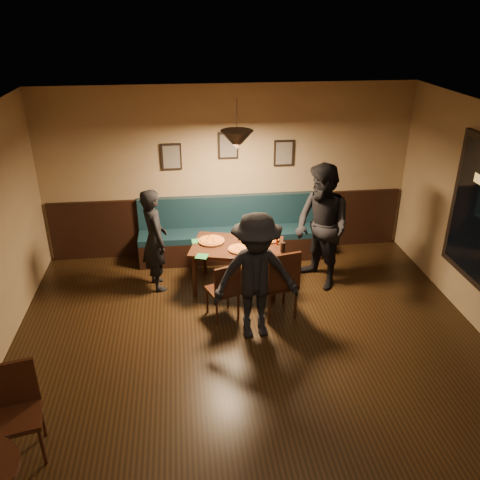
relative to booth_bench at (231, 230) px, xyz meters
The scene contains 24 objects.
floor 3.24m from the booth_bench, 90.00° to the right, with size 7.00×7.00×0.00m, color black.
ceiling 3.94m from the booth_bench, 90.00° to the right, with size 7.00×7.00×0.00m, color silver.
wall_back 0.95m from the booth_bench, 90.00° to the left, with size 6.00×6.00×0.00m, color #8C704F.
wainscot 0.27m from the booth_bench, 90.00° to the left, with size 5.88×0.06×1.00m, color black.
booth_bench is the anchor object (origin of this frame).
picture_left 1.52m from the booth_bench, 163.30° to the left, with size 0.32×0.04×0.42m, color black.
picture_center 1.38m from the booth_bench, 90.00° to the left, with size 0.32×0.04×0.42m, color black.
picture_right 1.52m from the booth_bench, 16.70° to the left, with size 0.32×0.04×0.42m, color black.
pendant_lamp 2.01m from the booth_bench, 90.33° to the right, with size 0.44×0.44×0.25m, color black.
dining_table 1.00m from the booth_bench, 90.33° to the right, with size 1.30×0.84×0.70m, color black.
chair_near_left 1.75m from the booth_bench, 99.60° to the right, with size 0.37×0.37×0.84m, color #311E0D, non-canonical shape.
chair_near_right 1.82m from the booth_bench, 75.65° to the right, with size 0.45×0.45×1.02m, color black, non-canonical shape.
diner_left 1.47m from the booth_bench, 145.56° to the right, with size 0.57×0.37×1.55m, color black.
diner_right 1.66m from the booth_bench, 39.53° to the right, with size 0.91×0.71×1.87m, color black.
diner_front 2.21m from the booth_bench, 87.61° to the right, with size 1.08×0.62×1.68m, color black.
pizza_a 0.93m from the booth_bench, 114.12° to the right, with size 0.39×0.39×0.04m, color orange.
pizza_b 1.16m from the booth_bench, 89.29° to the right, with size 0.33×0.33×0.04m, color orange.
pizza_c 1.00m from the booth_bench, 60.41° to the right, with size 0.32×0.32×0.04m, color orange.
soda_glass 1.43m from the booth_bench, 64.25° to the right, with size 0.07×0.07×0.15m, color black.
tabasco_bottle 1.21m from the booth_bench, 60.81° to the right, with size 0.03×0.03×0.13m, color #952004.
napkin_a 0.99m from the booth_bench, 126.65° to the right, with size 0.16×0.16×0.01m, color #1F7439.
napkin_b 1.40m from the booth_bench, 112.71° to the right, with size 0.16×0.16×0.01m, color #1C6B30.
cutlery_set 1.37m from the booth_bench, 90.67° to the right, with size 0.02×0.18×0.00m, color #BBBBC0.
cafe_chair_far 4.50m from the booth_bench, 121.57° to the right, with size 0.42×0.42×0.94m, color #32180E, non-canonical shape.
Camera 1 is at (-0.75, -4.29, 3.88)m, focal length 37.47 mm.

